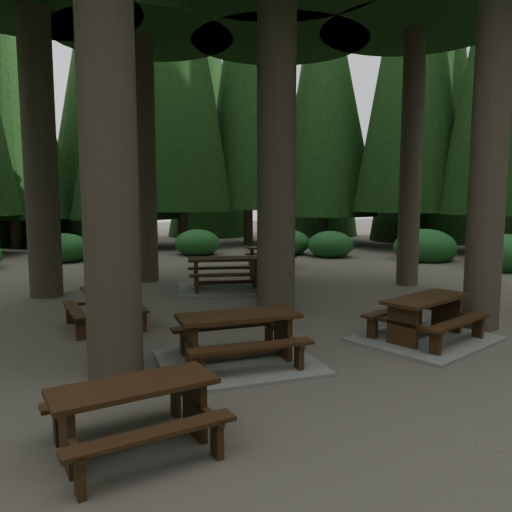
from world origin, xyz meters
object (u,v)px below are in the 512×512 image
object	(u,v)px
picnic_table_a	(425,326)
picnic_table_d	(270,254)
picnic_table_f	(239,347)
picnic_table_b	(104,304)
picnic_table_c	(226,278)
picnic_table_e	(135,406)

from	to	relation	value
picnic_table_a	picnic_table_d	bearing A→B (deg)	63.77
picnic_table_a	picnic_table_f	size ratio (longest dim) A/B	1.21
picnic_table_b	picnic_table_a	bearing A→B (deg)	-126.15
picnic_table_f	picnic_table_c	bearing A→B (deg)	75.43
picnic_table_b	picnic_table_f	bearing A→B (deg)	-156.58
picnic_table_d	picnic_table_c	bearing A→B (deg)	-114.64
picnic_table_b	picnic_table_d	world-z (taller)	picnic_table_d
picnic_table_c	picnic_table_d	bearing A→B (deg)	64.73
picnic_table_b	picnic_table_e	distance (m)	4.98
picnic_table_e	picnic_table_b	bearing A→B (deg)	79.20
picnic_table_a	picnic_table_b	bearing A→B (deg)	130.62
picnic_table_c	picnic_table_e	size ratio (longest dim) A/B	1.58
picnic_table_c	picnic_table_d	xyz separation A→B (m)	(2.64, 3.79, 0.17)
picnic_table_c	picnic_table_d	size ratio (longest dim) A/B	1.54
picnic_table_a	picnic_table_c	xyz separation A→B (m)	(-2.06, 5.79, 0.05)
picnic_table_d	picnic_table_e	world-z (taller)	picnic_table_d
picnic_table_b	picnic_table_c	distance (m)	4.51
picnic_table_d	picnic_table_b	bearing A→B (deg)	-120.06
picnic_table_b	picnic_table_f	distance (m)	3.40
picnic_table_d	picnic_table_f	xyz separation A→B (m)	(-4.04, -9.76, -0.22)
picnic_table_b	picnic_table_c	bearing A→B (deg)	-55.45
picnic_table_c	picnic_table_d	world-z (taller)	picnic_table_c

